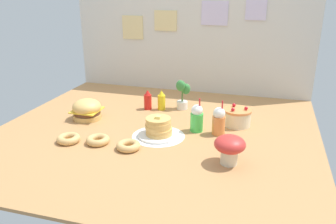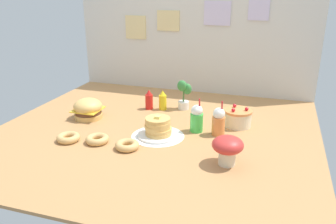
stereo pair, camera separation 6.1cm
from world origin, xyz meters
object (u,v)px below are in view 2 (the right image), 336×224
at_px(mustard_bottle, 163,101).
at_px(donut_vanilla, 127,145).
at_px(layer_cake, 238,118).
at_px(cream_soda_cup, 197,118).
at_px(orange_float_cup, 219,122).
at_px(potted_plant, 184,93).
at_px(ketchup_bottle, 149,100).
at_px(pancake_stack, 158,128).
at_px(donut_chocolate, 97,139).
at_px(burger, 88,109).
at_px(donut_pink_glaze, 68,137).
at_px(mushroom_stool, 228,147).

xyz_separation_m(mustard_bottle, donut_vanilla, (0.02, -0.79, -0.05)).
height_order(layer_cake, cream_soda_cup, cream_soda_cup).
distance_m(orange_float_cup, potted_plant, 0.59).
height_order(ketchup_bottle, donut_vanilla, ketchup_bottle).
height_order(layer_cake, potted_plant, potted_plant).
distance_m(pancake_stack, donut_chocolate, 0.42).
xyz_separation_m(cream_soda_cup, donut_chocolate, (-0.59, -0.40, -0.07)).
xyz_separation_m(pancake_stack, orange_float_cup, (0.40, 0.16, 0.04)).
bearing_deg(layer_cake, donut_chocolate, -145.53).
xyz_separation_m(burger, ketchup_bottle, (0.39, 0.35, 0.00)).
bearing_deg(layer_cake, pancake_stack, -144.14).
bearing_deg(pancake_stack, burger, 165.70).
bearing_deg(mustard_bottle, cream_soda_cup, -43.98).
bearing_deg(mustard_bottle, donut_pink_glaze, -116.98).
relative_size(ketchup_bottle, orange_float_cup, 0.67).
bearing_deg(donut_chocolate, layer_cake, 34.47).
bearing_deg(donut_vanilla, donut_pink_glaze, -178.10).
relative_size(burger, potted_plant, 0.87).
relative_size(burger, mushroom_stool, 1.21).
height_order(cream_soda_cup, mushroom_stool, cream_soda_cup).
bearing_deg(potted_plant, ketchup_bottle, -162.22).
relative_size(cream_soda_cup, donut_pink_glaze, 1.61).
xyz_separation_m(layer_cake, orange_float_cup, (-0.11, -0.21, 0.03)).
height_order(ketchup_bottle, cream_soda_cup, cream_soda_cup).
distance_m(ketchup_bottle, mushroom_stool, 1.11).
relative_size(pancake_stack, mustard_bottle, 1.70).
height_order(mustard_bottle, donut_vanilla, mustard_bottle).
height_order(orange_float_cup, mushroom_stool, orange_float_cup).
bearing_deg(cream_soda_cup, potted_plant, 116.56).
height_order(donut_vanilla, potted_plant, potted_plant).
bearing_deg(burger, ketchup_bottle, 42.37).
bearing_deg(cream_soda_cup, mustard_bottle, 136.02).
bearing_deg(ketchup_bottle, pancake_stack, -62.99).
bearing_deg(burger, mushroom_stool, -19.87).
xyz_separation_m(ketchup_bottle, cream_soda_cup, (0.50, -0.35, 0.02)).
distance_m(donut_pink_glaze, mushroom_stool, 1.09).
relative_size(pancake_stack, donut_chocolate, 1.83).
bearing_deg(ketchup_bottle, donut_chocolate, -97.09).
bearing_deg(mushroom_stool, burger, 160.13).
bearing_deg(donut_vanilla, ketchup_bottle, 100.25).
bearing_deg(layer_cake, donut_vanilla, -135.72).
relative_size(layer_cake, donut_vanilla, 1.34).
bearing_deg(pancake_stack, ketchup_bottle, 117.01).
bearing_deg(donut_chocolate, donut_vanilla, -5.77).
height_order(pancake_stack, donut_vanilla, pancake_stack).
distance_m(burger, donut_pink_glaze, 0.44).
bearing_deg(burger, donut_vanilla, -38.37).
xyz_separation_m(pancake_stack, donut_chocolate, (-0.36, -0.23, -0.04)).
distance_m(donut_pink_glaze, donut_vanilla, 0.43).
relative_size(pancake_stack, ketchup_bottle, 1.70).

